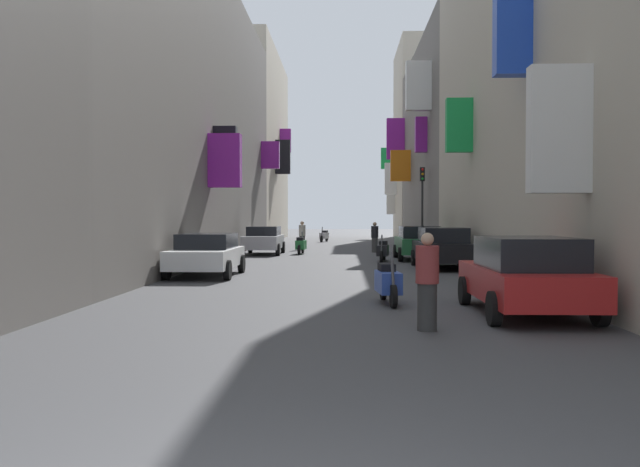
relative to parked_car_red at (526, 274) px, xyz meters
name	(u,v)px	position (x,y,z in m)	size (l,w,h in m)	color
ground_plane	(337,254)	(-3.81, 20.62, -0.77)	(140.00, 140.00, 0.00)	#424244
building_left_mid_a	(159,113)	(-11.80, 17.19, 5.79)	(7.27, 31.97, 13.13)	slate
building_left_mid_b	(243,148)	(-11.80, 41.89, 6.79)	(7.15, 17.45, 15.12)	#BCB29E
building_right_mid_a	(475,140)	(4.18, 26.47, 5.58)	(7.34, 12.75, 12.69)	slate
building_right_mid_b	(448,155)	(4.17, 36.64, 5.61)	(7.39, 7.58, 12.77)	slate
building_right_far	(432,143)	(4.18, 45.68, 7.53)	(7.21, 9.91, 16.63)	#BCB29E
parked_car_red	(526,274)	(0.00, 0.00, 0.00)	(1.96, 4.24, 1.48)	#B21E1E
parked_car_silver	(264,239)	(-7.48, 20.48, -0.03)	(1.89, 4.02, 1.39)	#B7B7BC
parked_car_green	(418,242)	(-0.21, 16.43, 0.00)	(1.95, 4.18, 1.47)	#236638
parked_car_black	(442,247)	(0.11, 11.47, 0.00)	(1.93, 4.14, 1.48)	black
parked_car_white	(207,253)	(-7.77, 8.06, -0.06)	(1.99, 4.08, 1.34)	white
scooter_white	(324,236)	(-4.95, 37.29, -0.31)	(0.71, 1.88, 1.13)	silver
scooter_blue	(388,282)	(-2.50, 1.56, -0.31)	(0.54, 1.88, 1.13)	#2D4CAD
scooter_black	(383,250)	(-1.82, 15.31, -0.31)	(0.60, 1.93, 1.13)	black
scooter_green	(301,245)	(-5.62, 20.72, -0.31)	(0.52, 1.81, 1.13)	#287F3D
pedestrian_crossing	(302,236)	(-5.83, 25.06, 0.04)	(0.51, 0.51, 1.63)	#333333
pedestrian_near_left	(427,282)	(-2.09, -1.84, 0.02)	(0.43, 0.43, 1.60)	#313131
pedestrian_near_right	(375,237)	(-1.84, 22.35, 0.02)	(0.53, 0.53, 1.60)	#3F3F3F
traffic_light_near_corner	(422,194)	(0.82, 23.86, 2.32)	(0.26, 0.34, 4.57)	#2D2D2D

